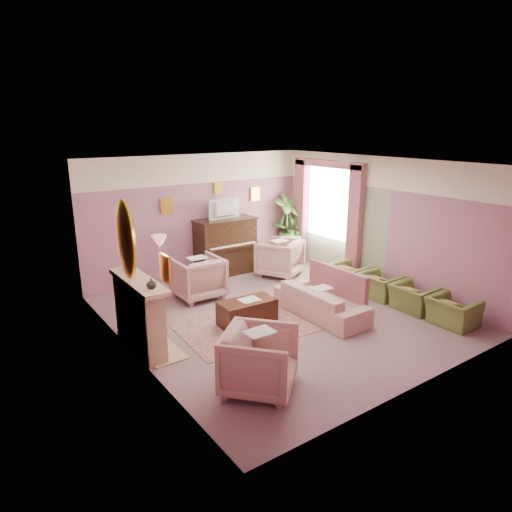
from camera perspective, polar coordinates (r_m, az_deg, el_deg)
floor at (r=8.61m, az=2.75°, el=-7.36°), size 5.50×6.00×0.01m
ceiling at (r=7.92m, az=3.03°, el=11.55°), size 5.50×6.00×0.01m
wall_back at (r=10.62m, az=-7.12°, el=4.99°), size 5.50×0.02×2.80m
wall_front at (r=6.18m, az=20.24°, el=-4.08°), size 5.50×0.02×2.80m
wall_left at (r=6.88m, az=-15.53°, el=-1.63°), size 0.02×6.00×2.80m
wall_right at (r=10.04m, az=15.41°, el=3.89°), size 0.02×6.00×2.80m
picture_rail_band at (r=10.46m, az=-7.30°, el=10.77°), size 5.50×0.01×0.65m
stripe_panel at (r=10.95m, az=10.03°, el=3.46°), size 0.01×3.00×2.15m
fireplace_surround at (r=7.40m, az=-14.40°, el=-7.31°), size 0.30×1.40×1.10m
fireplace_inset at (r=7.49m, az=-13.61°, el=-8.21°), size 0.18×0.72×0.68m
fire_ember at (r=7.58m, az=-13.23°, el=-9.39°), size 0.06×0.54×0.10m
mantel_shelf at (r=7.21m, az=-14.50°, el=-3.10°), size 0.40×1.55×0.07m
hearth at (r=7.69m, az=-12.71°, el=-10.70°), size 0.55×1.50×0.02m
mirror_frame at (r=6.97m, az=-15.96°, el=1.99°), size 0.04×0.72×1.20m
mirror_glass at (r=6.98m, az=-15.76°, el=2.02°), size 0.01×0.60×1.06m
sconce_shade at (r=6.00m, az=-12.00°, el=1.80°), size 0.20×0.20×0.16m
piano at (r=10.76m, az=-3.83°, el=1.12°), size 1.40×0.60×1.30m
piano_keyshelf at (r=10.45m, az=-2.84°, el=1.09°), size 1.30×0.12×0.06m
piano_keys at (r=10.44m, az=-2.84°, el=1.30°), size 1.20×0.08×0.02m
piano_top at (r=10.61m, az=-3.89°, el=4.57°), size 1.45×0.65×0.04m
television at (r=10.51m, az=-3.78°, el=6.07°), size 0.80×0.12×0.48m
print_back_left at (r=10.19m, az=-11.06°, el=6.17°), size 0.30×0.03×0.38m
print_back_right at (r=11.32m, az=-0.10°, el=7.75°), size 0.26×0.03×0.34m
print_back_mid at (r=10.73m, az=-4.75°, el=8.42°), size 0.22×0.03×0.26m
print_left_wall at (r=5.73m, az=-11.28°, el=-1.55°), size 0.03×0.28×0.36m
window_blind at (r=10.98m, az=9.14°, el=6.87°), size 0.03×1.40×1.80m
curtain_left at (r=10.37m, az=12.25°, el=3.91°), size 0.16×0.34×2.60m
curtain_right at (r=11.67m, az=5.63°, el=5.54°), size 0.16×0.34×2.60m
pelmet at (r=10.83m, az=9.03°, el=11.33°), size 0.16×2.20×0.16m
mantel_plant at (r=7.65m, az=-15.99°, el=-0.74°), size 0.16×0.16×0.28m
mantel_vase at (r=6.73m, az=-12.95°, el=-3.37°), size 0.16×0.16×0.16m
area_rug at (r=8.23m, az=-0.89°, el=-8.46°), size 2.61×1.96×0.01m
coffee_table at (r=8.14m, az=-1.11°, el=-7.06°), size 1.02×0.54×0.45m
table_paper at (r=8.08m, az=-0.82°, el=-5.48°), size 0.35×0.28×0.01m
sofa at (r=8.50m, az=8.13°, el=-5.01°), size 0.64×1.92×0.77m
sofa_throw at (r=8.69m, az=10.12°, el=-3.13°), size 0.10×1.45×0.53m
floral_armchair_left at (r=9.37m, az=-7.27°, el=-2.39°), size 0.91×0.91×0.95m
floral_armchair_right at (r=10.65m, az=2.96°, el=0.00°), size 0.91×0.91×0.95m
floral_armchair_front at (r=6.15m, az=0.46°, el=-12.58°), size 0.91×0.91×0.95m
olive_chair_a at (r=8.77m, az=23.45°, el=-5.92°), size 0.55×0.78×0.68m
olive_chair_b at (r=9.18m, az=19.14°, el=-4.49°), size 0.55×0.78×0.68m
olive_chair_c at (r=9.64m, az=15.23°, el=-3.16°), size 0.55×0.78×0.68m
olive_chair_d at (r=10.15m, az=11.71°, el=-1.95°), size 0.55×0.78×0.68m
side_table at (r=11.79m, az=4.39°, el=0.94°), size 0.52×0.52×0.70m
side_plant_big at (r=11.66m, az=4.44°, el=3.40°), size 0.30×0.30×0.34m
side_plant_small at (r=11.67m, az=5.21°, el=3.24°), size 0.16×0.16×0.28m
palm_pot at (r=11.90m, az=3.85°, el=0.20°), size 0.34×0.34×0.34m
palm_plant at (r=11.69m, az=3.94°, el=4.40°), size 0.76×0.76×1.44m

